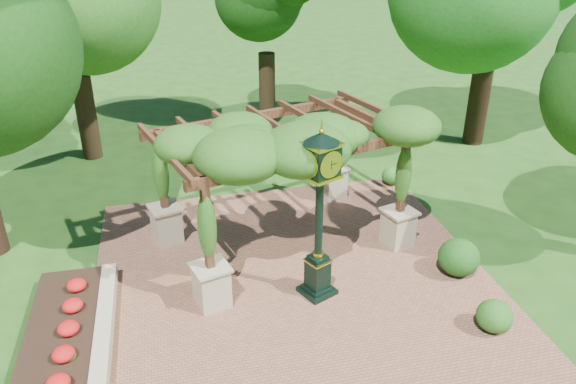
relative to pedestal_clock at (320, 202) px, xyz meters
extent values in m
plane|color=#1E4714|center=(-0.43, -1.12, -2.58)|extent=(120.00, 120.00, 0.00)
cube|color=brown|center=(-0.43, -0.12, -2.56)|extent=(10.00, 12.00, 0.04)
cube|color=#C6B793|center=(-5.03, -0.62, -2.38)|extent=(0.35, 5.00, 0.40)
cube|color=red|center=(-5.93, -0.62, -2.40)|extent=(1.50, 5.00, 0.36)
cube|color=black|center=(0.00, 0.00, -2.48)|extent=(1.00, 1.00, 0.11)
cube|color=black|center=(0.00, 0.00, -1.97)|extent=(0.62, 0.62, 0.85)
cube|color=gold|center=(0.00, 0.00, -1.60)|extent=(0.70, 0.70, 0.04)
cylinder|color=black|center=(0.00, 0.00, -0.37)|extent=(0.25, 0.25, 2.17)
cube|color=black|center=(0.00, 0.00, 1.04)|extent=(0.87, 0.87, 0.66)
cylinder|color=beige|center=(0.14, -0.30, 1.04)|extent=(0.53, 0.26, 0.57)
cone|color=black|center=(0.00, 0.00, 1.56)|extent=(1.12, 1.12, 0.24)
sphere|color=gold|center=(0.00, 0.00, 1.70)|extent=(0.13, 0.13, 0.13)
cube|color=tan|center=(-2.57, 0.14, -2.03)|extent=(0.91, 0.91, 1.01)
cube|color=#4F2E1B|center=(-2.57, 0.14, -0.43)|extent=(0.22, 0.22, 2.08)
cube|color=tan|center=(2.82, 1.72, -2.03)|extent=(0.91, 0.91, 1.01)
cube|color=#4F2E1B|center=(2.82, 1.72, -0.43)|extent=(0.22, 0.22, 2.08)
cube|color=tan|center=(-3.52, 3.38, -2.03)|extent=(0.91, 0.91, 1.01)
cube|color=#4F2E1B|center=(-3.52, 3.38, -0.43)|extent=(0.22, 0.22, 2.08)
cube|color=tan|center=(1.87, 4.96, -2.03)|extent=(0.91, 0.91, 1.01)
cube|color=#4F2E1B|center=(1.87, 4.96, -0.43)|extent=(0.22, 0.22, 2.08)
cube|color=#4F2E1B|center=(0.13, 0.93, 0.70)|extent=(6.30, 1.98, 0.25)
cube|color=#4F2E1B|center=(-0.82, 4.17, 0.70)|extent=(6.30, 1.98, 0.25)
ellipsoid|color=#254F16|center=(-0.35, 2.55, 1.00)|extent=(7.39, 5.72, 1.12)
cube|color=gray|center=(0.61, 8.53, -2.53)|extent=(0.55, 0.55, 0.10)
cylinder|color=gray|center=(0.61, 8.53, -2.10)|extent=(0.28, 0.28, 0.86)
cylinder|color=gray|center=(0.61, 8.53, -1.65)|extent=(0.52, 0.52, 0.05)
ellipsoid|color=#255819|center=(3.50, -2.19, -2.17)|extent=(1.07, 1.07, 0.73)
ellipsoid|color=#194914|center=(3.78, 0.01, -2.06)|extent=(1.17, 1.17, 0.96)
ellipsoid|color=#265E1B|center=(4.16, 5.43, -2.23)|extent=(0.85, 0.85, 0.61)
cylinder|color=#302012|center=(-6.14, 10.36, -0.99)|extent=(0.72, 0.72, 3.18)
ellipsoid|color=#29601B|center=(-6.14, 10.36, 3.11)|extent=(4.67, 4.67, 5.02)
cylinder|color=#312213|center=(1.15, 12.44, -0.99)|extent=(0.70, 0.70, 3.18)
cylinder|color=black|center=(8.98, 8.50, -0.40)|extent=(0.80, 0.80, 4.35)
camera|label=1|loc=(-3.21, -10.89, 5.91)|focal=35.00mm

